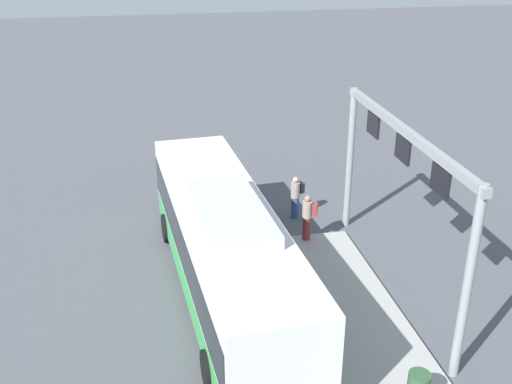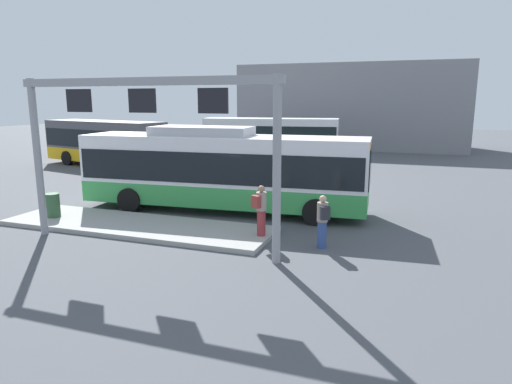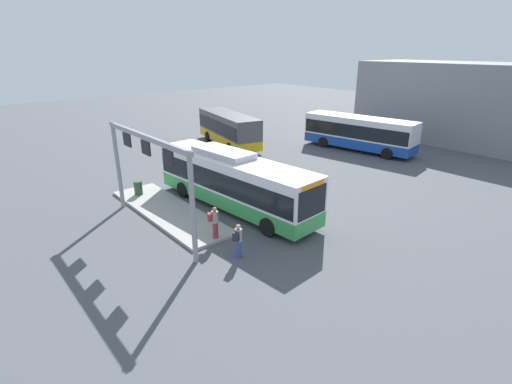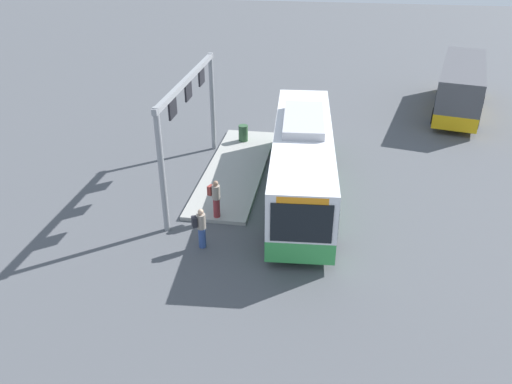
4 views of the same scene
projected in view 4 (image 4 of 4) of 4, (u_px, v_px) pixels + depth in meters
ground_plane at (300, 194)px, 23.32m from camera, size 120.00×120.00×0.00m
platform_curb at (236, 169)px, 25.40m from camera, size 10.00×2.80×0.16m
bus_main at (302, 158)px, 22.46m from camera, size 11.83×3.36×3.46m
bus_background_left at (461, 84)px, 32.40m from camera, size 9.83×4.50×3.10m
person_boarding at (216, 198)px, 20.85m from camera, size 0.48×0.60×1.67m
person_waiting_near at (201, 227)px, 19.17m from camera, size 0.52×0.60×1.67m
platform_sign_gantry at (189, 109)px, 22.50m from camera, size 8.72×0.24×5.20m
trash_bin at (243, 133)px, 28.24m from camera, size 0.52×0.52×0.90m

